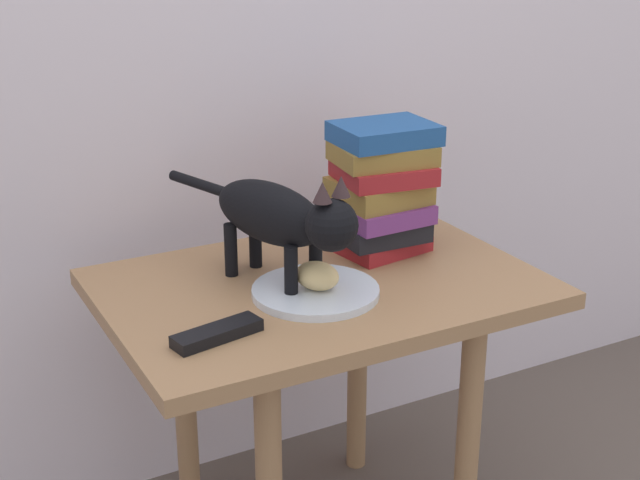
{
  "coord_description": "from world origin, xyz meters",
  "views": [
    {
      "loc": [
        -0.72,
        -1.34,
        1.24
      ],
      "look_at": [
        0.0,
        0.0,
        0.66
      ],
      "focal_mm": 50.96,
      "sensor_mm": 36.0,
      "label": 1
    }
  ],
  "objects_px": {
    "bread_roll": "(317,276)",
    "candle_jar": "(408,207)",
    "plate": "(316,291)",
    "cat": "(281,217)",
    "tv_remote": "(217,333)",
    "side_table": "(320,325)",
    "book_stack": "(381,188)"
  },
  "relations": [
    {
      "from": "bread_roll",
      "to": "cat",
      "type": "relative_size",
      "value": 0.17
    },
    {
      "from": "plate",
      "to": "bread_roll",
      "type": "relative_size",
      "value": 2.82
    },
    {
      "from": "cat",
      "to": "candle_jar",
      "type": "bearing_deg",
      "value": 24.44
    },
    {
      "from": "tv_remote",
      "to": "bread_roll",
      "type": "bearing_deg",
      "value": 7.24
    },
    {
      "from": "side_table",
      "to": "plate",
      "type": "relative_size",
      "value": 3.47
    },
    {
      "from": "plate",
      "to": "bread_roll",
      "type": "bearing_deg",
      "value": -86.15
    },
    {
      "from": "book_stack",
      "to": "candle_jar",
      "type": "bearing_deg",
      "value": 38.34
    },
    {
      "from": "cat",
      "to": "plate",
      "type": "bearing_deg",
      "value": -60.88
    },
    {
      "from": "bread_roll",
      "to": "side_table",
      "type": "bearing_deg",
      "value": 57.79
    },
    {
      "from": "book_stack",
      "to": "tv_remote",
      "type": "distance_m",
      "value": 0.49
    },
    {
      "from": "candle_jar",
      "to": "tv_remote",
      "type": "distance_m",
      "value": 0.65
    },
    {
      "from": "plate",
      "to": "cat",
      "type": "bearing_deg",
      "value": 119.12
    },
    {
      "from": "cat",
      "to": "book_stack",
      "type": "xyz_separation_m",
      "value": [
        0.25,
        0.07,
        -0.0
      ]
    },
    {
      "from": "bread_roll",
      "to": "candle_jar",
      "type": "relative_size",
      "value": 0.94
    },
    {
      "from": "side_table",
      "to": "book_stack",
      "type": "xyz_separation_m",
      "value": [
        0.17,
        0.08,
        0.22
      ]
    },
    {
      "from": "plate",
      "to": "cat",
      "type": "relative_size",
      "value": 0.49
    },
    {
      "from": "cat",
      "to": "candle_jar",
      "type": "xyz_separation_m",
      "value": [
        0.38,
        0.17,
        -0.09
      ]
    },
    {
      "from": "side_table",
      "to": "cat",
      "type": "height_order",
      "value": "cat"
    },
    {
      "from": "side_table",
      "to": "bread_roll",
      "type": "distance_m",
      "value": 0.14
    },
    {
      "from": "bread_roll",
      "to": "tv_remote",
      "type": "relative_size",
      "value": 0.53
    },
    {
      "from": "side_table",
      "to": "plate",
      "type": "distance_m",
      "value": 0.11
    },
    {
      "from": "bread_roll",
      "to": "book_stack",
      "type": "bearing_deg",
      "value": 32.31
    },
    {
      "from": "bread_roll",
      "to": "cat",
      "type": "distance_m",
      "value": 0.12
    },
    {
      "from": "side_table",
      "to": "plate",
      "type": "xyz_separation_m",
      "value": [
        -0.04,
        -0.05,
        0.1
      ]
    },
    {
      "from": "bread_roll",
      "to": "candle_jar",
      "type": "xyz_separation_m",
      "value": [
        0.35,
        0.24,
        -0.0
      ]
    },
    {
      "from": "candle_jar",
      "to": "tv_remote",
      "type": "height_order",
      "value": "candle_jar"
    },
    {
      "from": "bread_roll",
      "to": "candle_jar",
      "type": "distance_m",
      "value": 0.42
    },
    {
      "from": "side_table",
      "to": "candle_jar",
      "type": "relative_size",
      "value": 9.19
    },
    {
      "from": "cat",
      "to": "tv_remote",
      "type": "xyz_separation_m",
      "value": [
        -0.18,
        -0.14,
        -0.12
      ]
    },
    {
      "from": "cat",
      "to": "candle_jar",
      "type": "distance_m",
      "value": 0.43
    },
    {
      "from": "candle_jar",
      "to": "tv_remote",
      "type": "relative_size",
      "value": 0.57
    },
    {
      "from": "cat",
      "to": "bread_roll",
      "type": "bearing_deg",
      "value": -62.66
    }
  ]
}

